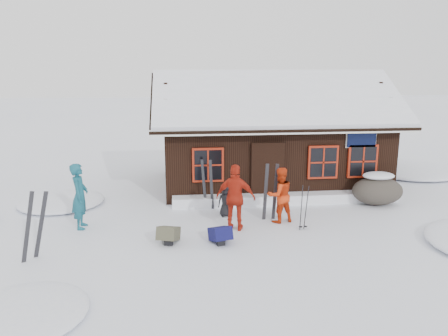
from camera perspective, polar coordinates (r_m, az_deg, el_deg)
The scene contains 15 objects.
ground at distance 12.53m, azimuth 3.86°, elevation -7.91°, with size 120.00×120.00×0.00m, color white.
mountain_hut at distance 17.14m, azimuth 5.96°, elevation 3.17°, with size 8.90×6.09×4.42m.
snow_drift at distance 14.87m, azimuth 8.05°, elevation -3.94°, with size 7.60×0.60×0.35m, color white.
snow_mounds at distance 14.61m, azimuth 8.99°, elevation -5.00°, with size 20.60×13.20×0.48m.
skier_teal at distance 12.94m, azimuth -18.32°, elevation -3.50°, with size 0.68×0.45×1.88m, color #155363.
skier_orange_left at distance 12.90m, azimuth 7.30°, elevation -3.52°, with size 0.80×0.62×1.65m, color red.
skier_orange_right at distance 12.14m, azimuth 1.53°, elevation -3.90°, with size 1.10×0.46×1.88m, color #AF2311.
skier_crouched at distance 13.38m, azimuth 0.19°, elevation -4.36°, with size 0.47×0.30×0.96m, color black.
boulder at distance 15.40m, azimuth 19.40°, elevation -2.71°, with size 1.69×1.27×0.99m.
ski_pair_left at distance 11.30m, azimuth -23.53°, elevation -6.96°, with size 0.69×0.36×1.70m.
ski_pair_mid at distance 14.11m, azimuth -2.15°, elevation -2.21°, with size 0.41×0.26×1.65m.
ski_pair_right at distance 13.09m, azimuth 6.08°, elevation -3.22°, with size 0.48×0.09×1.76m.
ski_poles at distance 12.46m, azimuth 10.38°, elevation -5.19°, with size 0.24×0.12×1.32m.
backpack_blue at distance 11.48m, azimuth -0.50°, elevation -8.97°, with size 0.47×0.63×0.34m, color #0F0F42.
backpack_olive at distance 11.58m, azimuth -7.25°, elevation -8.87°, with size 0.48×0.64×0.35m, color #474532.
Camera 1 is at (-2.12, -11.53, 4.44)m, focal length 35.00 mm.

